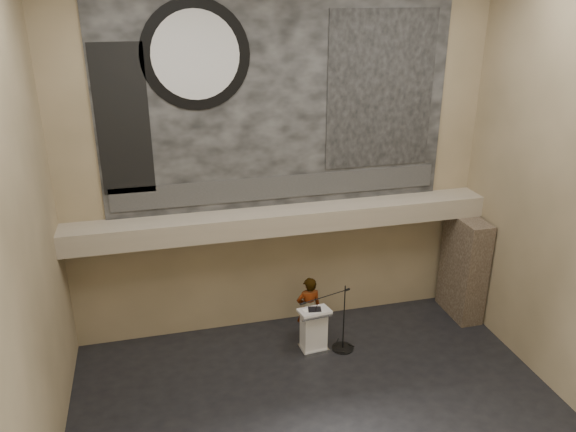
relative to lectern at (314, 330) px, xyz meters
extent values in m
plane|color=black|center=(-0.44, -2.49, -0.55)|extent=(10.00, 10.00, 0.00)
cube|color=#78694C|center=(-0.44, 1.51, 3.70)|extent=(10.00, 0.02, 8.50)
cube|color=#78694C|center=(-0.44, -6.49, 3.70)|extent=(10.00, 0.02, 8.50)
cube|color=#78694C|center=(-5.44, -2.49, 3.70)|extent=(0.02, 8.00, 8.50)
cube|color=gray|center=(-0.44, 1.11, 2.40)|extent=(10.00, 0.80, 0.50)
cylinder|color=#B2893D|center=(-2.04, 1.06, 2.12)|extent=(0.04, 0.04, 0.06)
cylinder|color=#B2893D|center=(1.46, 1.06, 2.12)|extent=(0.04, 0.04, 0.06)
cube|color=black|center=(-0.44, 1.48, 5.15)|extent=(8.00, 0.05, 5.00)
cube|color=#2D2D2D|center=(-0.44, 1.44, 3.10)|extent=(7.76, 0.02, 0.55)
cylinder|color=black|center=(-2.24, 1.44, 6.15)|extent=(2.30, 0.02, 2.30)
cylinder|color=silver|center=(-2.24, 1.42, 6.15)|extent=(1.84, 0.02, 1.84)
cube|color=black|center=(1.96, 1.44, 5.25)|extent=(2.60, 0.02, 3.60)
cube|color=black|center=(-3.84, 1.44, 4.85)|extent=(1.10, 0.02, 3.20)
cube|color=#3E3126|center=(4.21, 0.66, 0.80)|extent=(0.60, 1.40, 2.70)
cube|color=silver|center=(0.00, 0.00, -0.51)|extent=(0.68, 0.54, 0.08)
cube|color=white|center=(0.00, 0.00, 0.01)|extent=(0.59, 0.44, 0.96)
cube|color=white|center=(0.00, -0.02, 0.52)|extent=(0.76, 0.57, 0.13)
cube|color=black|center=(0.00, -0.03, 0.56)|extent=(0.34, 0.29, 0.04)
cube|color=white|center=(-0.14, -0.05, 0.55)|extent=(0.29, 0.34, 0.00)
imported|color=silver|center=(0.01, 0.47, 0.28)|extent=(0.63, 0.42, 1.67)
cylinder|color=black|center=(0.69, -0.13, -0.54)|extent=(0.52, 0.52, 0.02)
cylinder|color=black|center=(0.69, -0.13, 0.30)|extent=(0.03, 0.03, 1.70)
cylinder|color=black|center=(0.14, -0.30, 1.03)|extent=(1.23, 0.39, 0.02)
camera|label=1|loc=(-3.33, -10.73, 7.38)|focal=35.00mm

